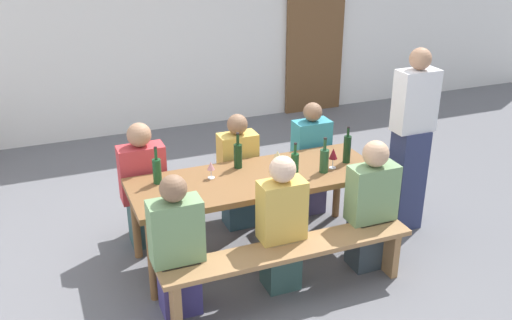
# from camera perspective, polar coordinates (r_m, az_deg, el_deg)

# --- Properties ---
(ground_plane) EXTENTS (24.00, 24.00, 0.00)m
(ground_plane) POSITION_cam_1_polar(r_m,az_deg,el_deg) (5.22, 0.00, -9.10)
(ground_plane) COLOR slate
(back_wall) EXTENTS (14.00, 0.20, 3.20)m
(back_wall) POSITION_cam_1_polar(r_m,az_deg,el_deg) (7.88, -9.96, 14.33)
(back_wall) COLOR white
(back_wall) RESTS_ON ground
(wooden_door) EXTENTS (0.90, 0.06, 2.10)m
(wooden_door) POSITION_cam_1_polar(r_m,az_deg,el_deg) (8.63, 5.86, 11.61)
(wooden_door) COLOR brown
(wooden_door) RESTS_ON ground
(tasting_table) EXTENTS (2.13, 0.77, 0.75)m
(tasting_table) POSITION_cam_1_polar(r_m,az_deg,el_deg) (4.89, 0.00, -2.46)
(tasting_table) COLOR brown
(tasting_table) RESTS_ON ground
(bench_near) EXTENTS (2.03, 0.30, 0.45)m
(bench_near) POSITION_cam_1_polar(r_m,az_deg,el_deg) (4.50, 3.29, -9.60)
(bench_near) COLOR #9E7247
(bench_near) RESTS_ON ground
(bench_far) EXTENTS (2.03, 0.30, 0.45)m
(bench_far) POSITION_cam_1_polar(r_m,az_deg,el_deg) (5.60, -2.61, -2.51)
(bench_far) COLOR #9E7247
(bench_far) RESTS_ON ground
(wine_bottle_0) EXTENTS (0.07, 0.07, 0.34)m
(wine_bottle_0) POSITION_cam_1_polar(r_m,az_deg,el_deg) (5.14, 9.01, 1.13)
(wine_bottle_0) COLOR #143319
(wine_bottle_0) RESTS_ON tasting_table
(wine_bottle_1) EXTENTS (0.08, 0.08, 0.31)m
(wine_bottle_1) POSITION_cam_1_polar(r_m,az_deg,el_deg) (4.93, 6.77, 0.01)
(wine_bottle_1) COLOR #234C2D
(wine_bottle_1) RESTS_ON tasting_table
(wine_bottle_2) EXTENTS (0.07, 0.07, 0.32)m
(wine_bottle_2) POSITION_cam_1_polar(r_m,az_deg,el_deg) (4.98, -1.80, 0.49)
(wine_bottle_2) COLOR #143319
(wine_bottle_2) RESTS_ON tasting_table
(wine_bottle_3) EXTENTS (0.07, 0.07, 0.32)m
(wine_bottle_3) POSITION_cam_1_polar(r_m,az_deg,el_deg) (4.76, -9.78, -1.01)
(wine_bottle_3) COLOR #194723
(wine_bottle_3) RESTS_ON tasting_table
(wine_bottle_4) EXTENTS (0.07, 0.07, 0.32)m
(wine_bottle_4) POSITION_cam_1_polar(r_m,az_deg,el_deg) (4.77, 3.86, -0.55)
(wine_bottle_4) COLOR #194723
(wine_bottle_4) RESTS_ON tasting_table
(wine_glass_0) EXTENTS (0.07, 0.07, 0.16)m
(wine_glass_0) POSITION_cam_1_polar(r_m,az_deg,el_deg) (4.97, 2.15, 0.45)
(wine_glass_0) COLOR silver
(wine_glass_0) RESTS_ON tasting_table
(wine_glass_1) EXTENTS (0.06, 0.06, 0.15)m
(wine_glass_1) POSITION_cam_1_polar(r_m,az_deg,el_deg) (4.80, -4.49, -0.66)
(wine_glass_1) COLOR silver
(wine_glass_1) RESTS_ON tasting_table
(wine_glass_2) EXTENTS (0.07, 0.07, 0.19)m
(wine_glass_2) POSITION_cam_1_polar(r_m,az_deg,el_deg) (5.00, 7.66, 0.58)
(wine_glass_2) COLOR silver
(wine_glass_2) RESTS_ON tasting_table
(seated_guest_near_0) EXTENTS (0.39, 0.24, 1.13)m
(seated_guest_near_0) POSITION_cam_1_polar(r_m,az_deg,el_deg) (4.29, -7.82, -8.78)
(seated_guest_near_0) COLOR navy
(seated_guest_near_0) RESTS_ON ground
(seated_guest_near_1) EXTENTS (0.36, 0.24, 1.14)m
(seated_guest_near_1) POSITION_cam_1_polar(r_m,az_deg,el_deg) (4.52, 2.51, -6.62)
(seated_guest_near_1) COLOR #2F4D49
(seated_guest_near_1) RESTS_ON ground
(seated_guest_near_2) EXTENTS (0.40, 0.24, 1.15)m
(seated_guest_near_2) POSITION_cam_1_polar(r_m,az_deg,el_deg) (4.87, 11.31, -4.72)
(seated_guest_near_2) COLOR #323D44
(seated_guest_near_2) RESTS_ON ground
(seated_guest_far_0) EXTENTS (0.40, 0.24, 1.16)m
(seated_guest_far_0) POSITION_cam_1_polar(r_m,az_deg,el_deg) (5.19, -11.06, -2.74)
(seated_guest_far_0) COLOR #2C4D4E
(seated_guest_far_0) RESTS_ON ground
(seated_guest_far_1) EXTENTS (0.35, 0.24, 1.13)m
(seated_guest_far_1) POSITION_cam_1_polar(r_m,az_deg,el_deg) (5.41, -1.79, -1.41)
(seated_guest_far_1) COLOR #355666
(seated_guest_far_1) RESTS_ON ground
(seated_guest_far_2) EXTENTS (0.35, 0.24, 1.15)m
(seated_guest_far_2) POSITION_cam_1_polar(r_m,az_deg,el_deg) (5.69, 5.43, -0.13)
(seated_guest_far_2) COLOR #4B436E
(seated_guest_far_2) RESTS_ON ground
(standing_host) EXTENTS (0.37, 0.24, 1.74)m
(standing_host) POSITION_cam_1_polar(r_m,az_deg,el_deg) (5.45, 15.06, 1.50)
(standing_host) COLOR navy
(standing_host) RESTS_ON ground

